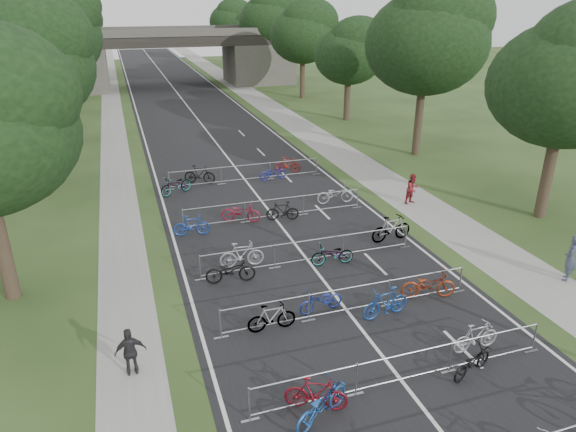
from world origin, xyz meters
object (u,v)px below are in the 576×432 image
Objects in this scene: overpass_bridge at (169,57)px; pedestrian_a at (571,258)px; pedestrian_b at (413,189)px; pedestrian_c at (131,352)px.

overpass_bridge is 16.10× the size of pedestrian_a.
overpass_bridge is 46.08m from pedestrian_b.
pedestrian_a is at bearing -96.82° from pedestrian_b.
pedestrian_a is 9.33m from pedestrian_b.
pedestrian_a is at bearing -80.43° from overpass_bridge.
overpass_bridge reaches higher than pedestrian_c.
pedestrian_a is 1.15× the size of pedestrian_b.
pedestrian_c is at bearing -97.72° from overpass_bridge.
pedestrian_c is (-15.13, -9.54, -0.06)m from pedestrian_b.
pedestrian_b is (-1.51, 9.20, -0.13)m from pedestrian_a.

